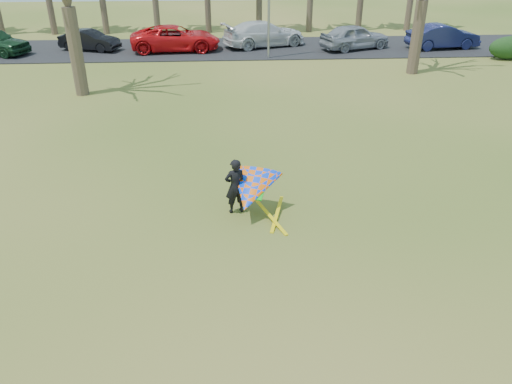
{
  "coord_description": "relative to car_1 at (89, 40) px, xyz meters",
  "views": [
    {
      "loc": [
        -0.73,
        -10.06,
        7.61
      ],
      "look_at": [
        0.0,
        2.0,
        1.1
      ],
      "focal_mm": 35.0,
      "sensor_mm": 36.0,
      "label": 1
    }
  ],
  "objects": [
    {
      "name": "car_5",
      "position": [
        23.94,
        -0.85,
        0.13
      ],
      "size": [
        5.01,
        2.3,
        1.59
      ],
      "primitive_type": "imported",
      "rotation": [
        0.0,
        0.0,
        1.7
      ],
      "color": "#181D4A",
      "rests_on": "parking_strip"
    },
    {
      "name": "parking_strip",
      "position": [
        9.84,
        0.12,
        -0.69
      ],
      "size": [
        46.0,
        7.0,
        0.06
      ],
      "primitive_type": "cube",
      "color": "black",
      "rests_on": "ground"
    },
    {
      "name": "hedge_near",
      "position": [
        27.17,
        -3.96,
        0.0
      ],
      "size": [
        2.89,
        1.31,
        1.45
      ],
      "primitive_type": "ellipsoid",
      "color": "#153412",
      "rests_on": "ground"
    },
    {
      "name": "car_1",
      "position": [
        0.0,
        0.0,
        0.0
      ],
      "size": [
        4.25,
        2.55,
        1.32
      ],
      "primitive_type": "imported",
      "rotation": [
        0.0,
        0.0,
        1.26
      ],
      "color": "black",
      "rests_on": "parking_strip"
    },
    {
      "name": "kite_flyer",
      "position": [
        9.68,
        -22.26,
        0.13
      ],
      "size": [
        2.13,
        2.39,
        2.02
      ],
      "color": "black",
      "rests_on": "ground"
    },
    {
      "name": "car_4",
      "position": [
        17.89,
        -0.67,
        0.16
      ],
      "size": [
        5.17,
        3.52,
        1.64
      ],
      "primitive_type": "imported",
      "rotation": [
        0.0,
        0.0,
        1.94
      ],
      "color": "#90939C",
      "rests_on": "parking_strip"
    },
    {
      "name": "car_2",
      "position": [
        5.8,
        -0.44,
        0.16
      ],
      "size": [
        6.04,
        3.06,
        1.64
      ],
      "primitive_type": "imported",
      "rotation": [
        0.0,
        0.0,
        1.63
      ],
      "color": "red",
      "rests_on": "parking_strip"
    },
    {
      "name": "ground",
      "position": [
        9.84,
        -24.88,
        -0.72
      ],
      "size": [
        100.0,
        100.0,
        0.0
      ],
      "primitive_type": "plane",
      "color": "#2D5913",
      "rests_on": "ground"
    },
    {
      "name": "car_3",
      "position": [
        11.83,
        0.6,
        0.18
      ],
      "size": [
        6.22,
        4.16,
        1.67
      ],
      "primitive_type": "imported",
      "rotation": [
        0.0,
        0.0,
        1.92
      ],
      "color": "silver",
      "rests_on": "parking_strip"
    }
  ]
}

